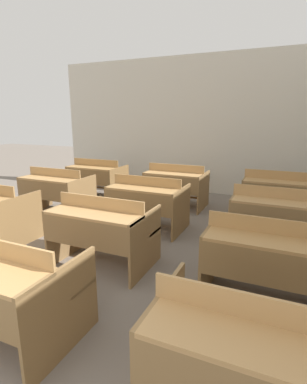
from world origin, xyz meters
TOP-DOWN VIEW (x-y plane):
  - wall_back at (0.00, 7.05)m, footprint 6.73×0.06m
  - bench_front_center at (0.17, 1.70)m, footprint 1.11×0.79m
  - bench_front_right at (2.01, 1.73)m, footprint 1.11×0.79m
  - bench_second_center at (0.20, 3.03)m, footprint 1.11×0.79m
  - bench_second_right at (2.00, 3.02)m, footprint 1.11×0.79m
  - bench_third_left at (-1.64, 4.34)m, footprint 1.11×0.79m
  - bench_third_center at (0.17, 4.33)m, footprint 1.11×0.79m
  - bench_third_right at (2.02, 4.35)m, footprint 1.11×0.79m
  - bench_back_left at (-1.66, 5.63)m, footprint 1.11×0.79m
  - bench_back_center at (0.16, 5.65)m, footprint 1.11×0.79m
  - bench_back_right at (1.99, 5.67)m, footprint 1.11×0.79m

SIDE VIEW (x-z plane):
  - bench_front_center at x=0.17m, z-range 0.03..0.88m
  - bench_front_right at x=2.01m, z-range 0.03..0.88m
  - bench_second_center at x=0.20m, z-range 0.03..0.88m
  - bench_second_right at x=2.00m, z-range 0.03..0.88m
  - bench_third_left at x=-1.64m, z-range 0.03..0.88m
  - bench_third_center at x=0.17m, z-range 0.03..0.88m
  - bench_third_right at x=2.02m, z-range 0.03..0.88m
  - bench_back_left at x=-1.66m, z-range 0.03..0.88m
  - bench_back_center at x=0.16m, z-range 0.03..0.88m
  - bench_back_right at x=1.99m, z-range 0.03..0.88m
  - wall_back at x=0.00m, z-range 0.00..3.05m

